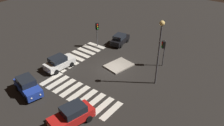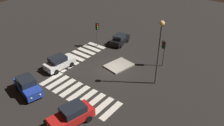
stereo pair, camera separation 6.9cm
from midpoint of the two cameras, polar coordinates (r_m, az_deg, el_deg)
ground_plane at (r=29.61m, az=-0.07°, el=-1.66°), size 80.00×80.00×0.00m
traffic_island at (r=30.33m, az=1.64°, el=-0.59°), size 3.82×3.15×0.18m
car_black at (r=35.82m, az=1.92°, el=5.93°), size 3.86×2.13×1.62m
car_red at (r=22.08m, az=-10.04°, el=-12.70°), size 4.53×2.71×1.87m
car_blue at (r=26.92m, az=-20.35°, el=-5.38°), size 2.63×4.38×1.80m
car_white at (r=30.24m, az=-13.06°, el=0.12°), size 4.13×2.14×1.75m
traffic_light_south at (r=34.18m, az=-3.80°, el=8.46°), size 0.54×0.53×3.82m
traffic_light_west at (r=29.83m, az=12.64°, el=3.84°), size 0.54×0.54×3.60m
street_lamp at (r=24.94m, az=11.74°, el=4.94°), size 0.56×0.56×7.78m
crosswalk_near at (r=33.14m, az=-8.51°, el=1.84°), size 8.75×3.20×0.02m
crosswalk_side at (r=25.91m, az=-8.38°, el=-7.47°), size 3.20×9.90×0.02m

